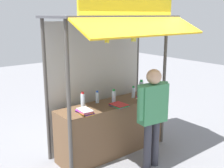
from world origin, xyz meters
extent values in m
plane|color=gray|center=(0.00, 0.00, 0.00)|extent=(20.00, 20.00, 0.00)
cube|color=brown|center=(0.00, 0.00, 0.46)|extent=(2.05, 0.58, 0.93)
cylinder|color=#4C4742|center=(-1.03, -0.29, 1.20)|extent=(0.06, 0.06, 2.40)
cylinder|color=#4C4742|center=(1.03, -0.29, 1.20)|extent=(0.06, 0.06, 2.40)
cylinder|color=#4C4742|center=(-1.03, 0.45, 1.20)|extent=(0.06, 0.06, 2.40)
cylinder|color=#4C4742|center=(1.03, 0.45, 1.20)|extent=(0.06, 0.06, 2.40)
cube|color=#B7B2A8|center=(0.00, 0.45, 1.18)|extent=(2.01, 0.04, 2.35)
cube|color=#3F3F44|center=(0.00, -0.02, 2.42)|extent=(2.25, 0.94, 0.04)
cube|color=gold|center=(0.00, -0.74, 2.28)|extent=(2.21, 0.51, 0.26)
cube|color=yellow|center=(0.00, -0.44, 2.62)|extent=(1.85, 0.04, 0.35)
cylinder|color=#59544C|center=(0.00, -0.39, 2.32)|extent=(1.95, 0.02, 0.02)
cylinder|color=silver|center=(0.79, 0.08, 1.06)|extent=(0.08, 0.08, 0.26)
cylinder|color=#198C33|center=(0.79, 0.08, 1.21)|extent=(0.05, 0.05, 0.04)
cylinder|color=silver|center=(0.04, 0.00, 1.04)|extent=(0.07, 0.07, 0.22)
cylinder|color=#198C33|center=(0.04, 0.00, 1.16)|extent=(0.05, 0.05, 0.03)
cylinder|color=silver|center=(-0.52, 0.13, 1.05)|extent=(0.08, 0.08, 0.24)
cylinder|color=red|center=(-0.52, 0.13, 1.18)|extent=(0.05, 0.05, 0.03)
cylinder|color=silver|center=(0.53, 0.02, 1.03)|extent=(0.06, 0.06, 0.20)
cylinder|color=#198C33|center=(0.53, 0.02, 1.14)|extent=(0.04, 0.04, 0.03)
cylinder|color=silver|center=(-0.19, 0.18, 1.03)|extent=(0.06, 0.06, 0.19)
cylinder|color=blue|center=(-0.19, 0.18, 1.14)|extent=(0.04, 0.04, 0.03)
cube|color=white|center=(0.62, -0.21, 0.94)|extent=(0.23, 0.29, 0.01)
cube|color=orange|center=(0.63, -0.22, 0.95)|extent=(0.22, 0.28, 0.01)
cube|color=purple|center=(0.61, -0.22, 0.96)|extent=(0.25, 0.30, 0.01)
cube|color=red|center=(0.61, -0.21, 0.97)|extent=(0.22, 0.28, 0.01)
cube|color=blue|center=(0.62, -0.22, 0.98)|extent=(0.23, 0.29, 0.01)
cube|color=purple|center=(0.00, -0.19, 0.93)|extent=(0.23, 0.29, 0.01)
cube|color=green|center=(-0.01, -0.21, 0.94)|extent=(0.25, 0.30, 0.01)
cube|color=black|center=(0.00, -0.19, 0.95)|extent=(0.24, 0.29, 0.01)
cube|color=red|center=(-0.01, -0.20, 0.96)|extent=(0.24, 0.29, 0.01)
cube|color=yellow|center=(-0.67, -0.17, 0.93)|extent=(0.19, 0.28, 0.01)
cube|color=purple|center=(-0.67, -0.15, 0.94)|extent=(0.20, 0.29, 0.01)
cube|color=black|center=(-0.68, -0.15, 0.95)|extent=(0.19, 0.28, 0.01)
cube|color=orange|center=(-0.68, -0.16, 0.96)|extent=(0.21, 0.29, 0.01)
cube|color=purple|center=(-0.68, -0.15, 0.97)|extent=(0.18, 0.28, 0.01)
cube|color=red|center=(-0.67, -0.15, 0.98)|extent=(0.21, 0.29, 0.01)
cube|color=white|center=(-0.67, -0.15, 0.99)|extent=(0.20, 0.29, 0.01)
cylinder|color=#332D23|center=(-0.40, -0.39, 2.25)|extent=(0.01, 0.01, 0.11)
cylinder|color=olive|center=(-0.40, -0.39, 2.17)|extent=(0.04, 0.04, 0.04)
ellipsoid|color=yellow|center=(-0.39, -0.39, 2.10)|extent=(0.03, 0.06, 0.13)
ellipsoid|color=yellow|center=(-0.39, -0.37, 2.10)|extent=(0.06, 0.05, 0.13)
ellipsoid|color=yellow|center=(-0.41, -0.37, 2.10)|extent=(0.07, 0.04, 0.13)
ellipsoid|color=yellow|center=(-0.42, -0.38, 2.10)|extent=(0.05, 0.07, 0.13)
ellipsoid|color=yellow|center=(-0.42, -0.40, 2.10)|extent=(0.05, 0.06, 0.13)
ellipsoid|color=yellow|center=(-0.40, -0.41, 2.10)|extent=(0.07, 0.04, 0.13)
ellipsoid|color=yellow|center=(-0.39, -0.40, 2.10)|extent=(0.06, 0.06, 0.13)
cylinder|color=#332D23|center=(0.13, -0.39, 2.26)|extent=(0.01, 0.01, 0.09)
cylinder|color=olive|center=(0.13, -0.39, 2.20)|extent=(0.04, 0.04, 0.04)
ellipsoid|color=#DCD544|center=(0.15, -0.39, 2.11)|extent=(0.03, 0.07, 0.17)
ellipsoid|color=#DCD544|center=(0.14, -0.37, 2.11)|extent=(0.07, 0.06, 0.17)
ellipsoid|color=#DCD544|center=(0.12, -0.37, 2.11)|extent=(0.07, 0.05, 0.17)
ellipsoid|color=#DCD544|center=(0.10, -0.39, 2.11)|extent=(0.03, 0.08, 0.17)
ellipsoid|color=#DCD544|center=(0.11, -0.41, 2.11)|extent=(0.07, 0.06, 0.17)
ellipsoid|color=#DCD544|center=(0.14, -0.42, 2.11)|extent=(0.08, 0.06, 0.17)
cylinder|color=#383842|center=(0.08, -0.82, 0.39)|extent=(0.13, 0.13, 0.79)
cylinder|color=#383842|center=(0.26, -0.82, 0.39)|extent=(0.13, 0.13, 0.79)
cube|color=#3F8C59|center=(0.17, -0.82, 1.10)|extent=(0.49, 0.26, 0.62)
cylinder|color=#3F8C59|center=(-0.09, -0.82, 1.15)|extent=(0.10, 0.10, 0.53)
cylinder|color=#3F8C59|center=(0.43, -0.82, 1.15)|extent=(0.10, 0.10, 0.53)
sphere|color=tan|center=(0.17, -0.82, 1.53)|extent=(0.24, 0.24, 0.24)
camera|label=1|loc=(-2.92, -3.68, 2.45)|focal=44.58mm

